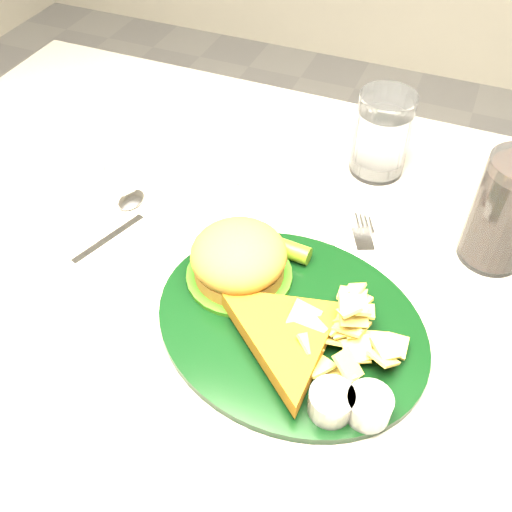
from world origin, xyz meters
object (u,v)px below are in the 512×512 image
at_px(dinner_plate, 292,306).
at_px(cola_glass, 506,212).
at_px(table, 250,396).
at_px(fork_napkin, 341,281).
at_px(water_glass, 382,134).

bearing_deg(dinner_plate, cola_glass, 60.21).
height_order(table, fork_napkin, fork_napkin).
bearing_deg(fork_napkin, cola_glass, 11.59).
bearing_deg(cola_glass, table, -159.27).
xyz_separation_m(dinner_plate, water_glass, (0.02, 0.33, 0.03)).
xyz_separation_m(water_glass, fork_napkin, (0.02, -0.24, -0.06)).
distance_m(table, cola_glass, 0.55).
relative_size(dinner_plate, fork_napkin, 1.78).
height_order(cola_glass, fork_napkin, cola_glass).
bearing_deg(table, fork_napkin, -5.18).
relative_size(dinner_plate, water_glass, 2.58).
height_order(table, dinner_plate, dinner_plate).
distance_m(table, water_glass, 0.51).
xyz_separation_m(dinner_plate, cola_glass, (0.20, 0.21, 0.04)).
height_order(water_glass, cola_glass, cola_glass).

